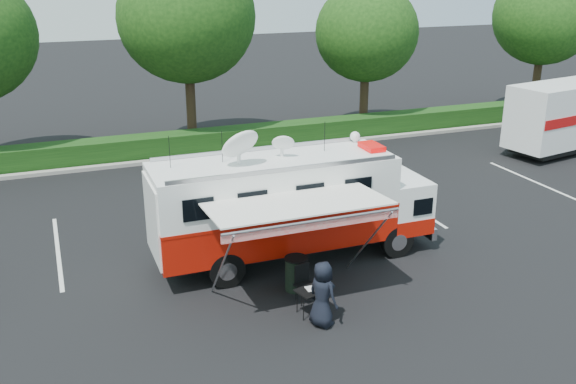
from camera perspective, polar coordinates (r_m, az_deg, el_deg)
name	(u,v)px	position (r m, az deg, el deg)	size (l,w,h in m)	color
ground_plane	(294,258)	(19.04, 0.54, -5.87)	(120.00, 120.00, 0.00)	black
back_border	(213,38)	(29.98, -6.69, 13.45)	(60.00, 6.14, 8.87)	#9E998E
stall_lines	(247,224)	(21.47, -3.65, -2.82)	(24.12, 5.50, 0.01)	silver
command_truck	(292,205)	(18.35, 0.35, -1.14)	(8.22, 2.26, 3.95)	black
awning	(299,208)	(15.75, 0.99, -1.46)	(4.48, 2.34, 2.71)	white
person	(322,324)	(15.80, 3.03, -11.68)	(0.81, 0.52, 1.65)	black
folding_table	(313,291)	(15.91, 2.22, -8.78)	(0.93, 0.77, 0.69)	black
folding_chair	(304,280)	(16.56, 1.40, -7.79)	(0.57, 0.60, 0.97)	black
trash_bin	(296,273)	(17.09, 0.72, -7.26)	(0.63, 0.63, 0.93)	black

